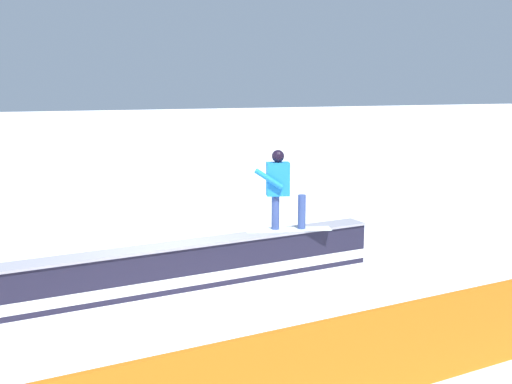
% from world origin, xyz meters
% --- Properties ---
extents(ground_plane, '(120.00, 120.00, 0.00)m').
position_xyz_m(ground_plane, '(0.00, 0.00, 0.00)').
color(ground_plane, white).
extents(grind_box, '(7.18, 1.48, 0.77)m').
position_xyz_m(grind_box, '(0.00, 0.00, 0.35)').
color(grind_box, black).
rests_on(grind_box, ground_plane).
extents(snowboarder, '(1.55, 0.66, 1.44)m').
position_xyz_m(snowboarder, '(-1.89, -0.33, 1.55)').
color(snowboarder, silver).
rests_on(snowboarder, grind_box).
extents(safety_fence, '(9.15, 1.37, 1.04)m').
position_xyz_m(safety_fence, '(0.00, 4.36, 0.52)').
color(safety_fence, orange).
rests_on(safety_fence, ground_plane).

